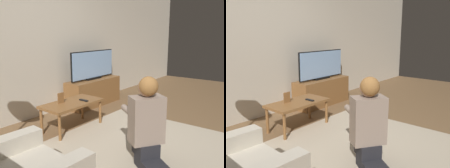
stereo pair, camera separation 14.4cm
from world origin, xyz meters
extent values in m
plane|color=brown|center=(0.00, 0.00, 0.00)|extent=(10.00, 10.00, 0.00)
cube|color=beige|center=(0.00, 1.93, 1.30)|extent=(10.00, 0.06, 2.60)
cube|color=#BCAD93|center=(0.00, 0.00, 0.01)|extent=(2.43, 2.00, 0.02)
cube|color=brown|center=(1.17, 1.62, 0.25)|extent=(1.18, 0.38, 0.50)
cube|color=black|center=(1.17, 1.62, 0.52)|extent=(0.38, 0.08, 0.04)
cube|color=black|center=(1.17, 1.63, 0.78)|extent=(1.12, 0.03, 0.51)
cube|color=#8CB2E0|center=(1.17, 1.62, 0.78)|extent=(1.09, 0.04, 0.48)
cube|color=brown|center=(0.07, 1.05, 0.39)|extent=(0.88, 0.46, 0.04)
cylinder|color=brown|center=(-0.33, 0.86, 0.18)|extent=(0.04, 0.04, 0.37)
cylinder|color=brown|center=(0.47, 0.86, 0.18)|extent=(0.04, 0.04, 0.37)
cylinder|color=brown|center=(-0.33, 1.24, 0.18)|extent=(0.04, 0.04, 0.37)
cylinder|color=brown|center=(0.47, 1.24, 0.18)|extent=(0.04, 0.04, 0.37)
cube|color=#232328|center=(-0.27, -0.45, 0.07)|extent=(0.45, 0.51, 0.11)
cube|color=#232328|center=(-0.17, -0.30, 0.20)|extent=(0.32, 0.32, 0.14)
cube|color=gray|center=(-0.17, -0.30, 0.51)|extent=(0.39, 0.36, 0.49)
sphere|color=tan|center=(-0.17, -0.30, 0.85)|extent=(0.19, 0.19, 0.19)
sphere|color=#9E6B38|center=(-0.18, -0.32, 0.87)|extent=(0.20, 0.20, 0.20)
cube|color=black|center=(0.04, 0.00, 0.54)|extent=(0.13, 0.11, 0.04)
cylinder|color=gray|center=(0.06, -0.16, 0.54)|extent=(0.23, 0.29, 0.07)
cylinder|color=gray|center=(-0.11, -0.04, 0.54)|extent=(0.23, 0.29, 0.07)
cube|color=brown|center=(-0.06, 1.13, 0.48)|extent=(0.11, 0.01, 0.15)
cube|color=black|center=(0.21, 0.96, 0.41)|extent=(0.04, 0.15, 0.02)
camera|label=1|loc=(-2.30, -1.49, 1.40)|focal=40.00mm
camera|label=2|loc=(-2.21, -1.60, 1.40)|focal=40.00mm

